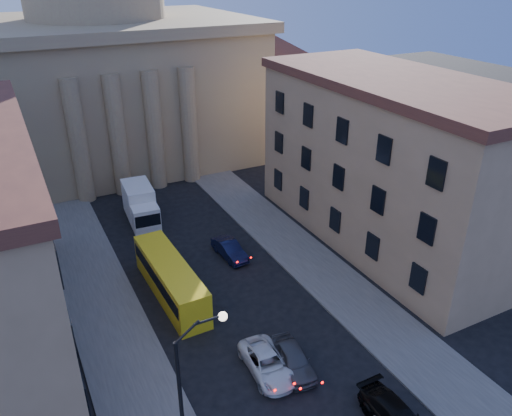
{
  "coord_description": "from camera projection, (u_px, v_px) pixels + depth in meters",
  "views": [
    {
      "loc": [
        -12.15,
        -8.76,
        23.04
      ],
      "look_at": [
        1.07,
        16.86,
        8.77
      ],
      "focal_mm": 35.0,
      "sensor_mm": 36.0,
      "label": 1
    }
  ],
  "objects": [
    {
      "name": "city_bus",
      "position": [
        170.0,
        278.0,
        37.69
      ],
      "size": [
        2.66,
        10.42,
        2.92
      ],
      "rotation": [
        0.0,
        0.0,
        0.03
      ],
      "color": "yellow",
      "rests_on": "ground"
    },
    {
      "name": "car_right_far",
      "position": [
        293.0,
        359.0,
        31.15
      ],
      "size": [
        2.38,
        4.64,
        1.51
      ],
      "primitive_type": "imported",
      "rotation": [
        0.0,
        0.0,
        -0.14
      ],
      "color": "#45464A",
      "rests_on": "ground"
    },
    {
      "name": "box_truck",
      "position": [
        141.0,
        206.0,
        48.59
      ],
      "size": [
        2.96,
        6.56,
        3.51
      ],
      "rotation": [
        0.0,
        0.0,
        -0.07
      ],
      "color": "white",
      "rests_on": "ground"
    },
    {
      "name": "sidewalk_right",
      "position": [
        332.0,
        281.0,
        39.98
      ],
      "size": [
        5.0,
        60.0,
        0.15
      ],
      "primitive_type": "cube",
      "color": "#52504B",
      "rests_on": "ground"
    },
    {
      "name": "street_lamp",
      "position": [
        190.0,
        384.0,
        23.35
      ],
      "size": [
        2.62,
        0.44,
        8.83
      ],
      "color": "black",
      "rests_on": "ground"
    },
    {
      "name": "church",
      "position": [
        104.0,
        63.0,
        61.09
      ],
      "size": [
        68.02,
        28.76,
        36.6
      ],
      "color": "#94775B",
      "rests_on": "ground"
    },
    {
      "name": "car_left_mid",
      "position": [
        267.0,
        363.0,
        30.91
      ],
      "size": [
        2.53,
        5.03,
        1.36
      ],
      "primitive_type": "imported",
      "rotation": [
        0.0,
        0.0,
        -0.06
      ],
      "color": "white",
      "rests_on": "ground"
    },
    {
      "name": "sidewalk_left",
      "position": [
        120.0,
        348.0,
        33.0
      ],
      "size": [
        5.0,
        60.0,
        0.15
      ],
      "primitive_type": "cube",
      "color": "#52504B",
      "rests_on": "ground"
    },
    {
      "name": "car_right_distant",
      "position": [
        230.0,
        250.0,
        43.07
      ],
      "size": [
        1.83,
        4.43,
        1.43
      ],
      "primitive_type": "imported",
      "rotation": [
        0.0,
        0.0,
        0.08
      ],
      "color": "black",
      "rests_on": "ground"
    },
    {
      "name": "building_right",
      "position": [
        391.0,
        161.0,
        43.4
      ],
      "size": [
        11.6,
        26.6,
        14.7
      ],
      "color": "tan",
      "rests_on": "ground"
    }
  ]
}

